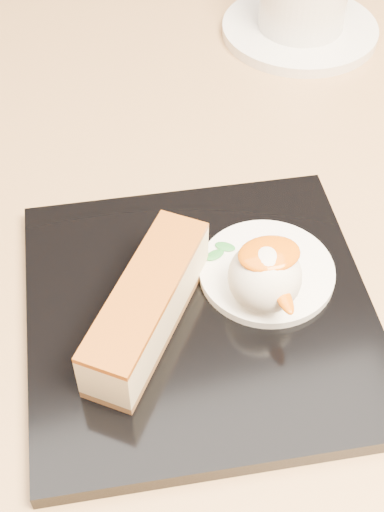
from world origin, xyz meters
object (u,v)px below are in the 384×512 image
object	(u,v)px
ice_cream_scoop	(265,277)
saucer	(300,30)
table	(224,349)
cheesecake	(147,306)
dessert_plate	(200,313)

from	to	relation	value
ice_cream_scoop	saucer	size ratio (longest dim) A/B	0.31
table	ice_cream_scoop	bearing A→B (deg)	-92.80
ice_cream_scoop	table	bearing A→B (deg)	87.20
saucer	cheesecake	bearing A→B (deg)	-125.63
dessert_plate	cheesecake	xyz separation A→B (m)	(-0.04, -0.00, 0.03)
table	ice_cream_scoop	size ratio (longest dim) A/B	17.22
cheesecake	saucer	world-z (taller)	cheesecake
cheesecake	saucer	distance (m)	0.38
dessert_plate	cheesecake	distance (m)	0.04
table	cheesecake	world-z (taller)	cheesecake
dessert_plate	ice_cream_scoop	size ratio (longest dim) A/B	4.73
saucer	ice_cream_scoop	bearing A→B (deg)	-115.38
table	cheesecake	size ratio (longest dim) A/B	6.79
dessert_plate	ice_cream_scoop	bearing A→B (deg)	-7.13
dessert_plate	saucer	distance (m)	0.36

